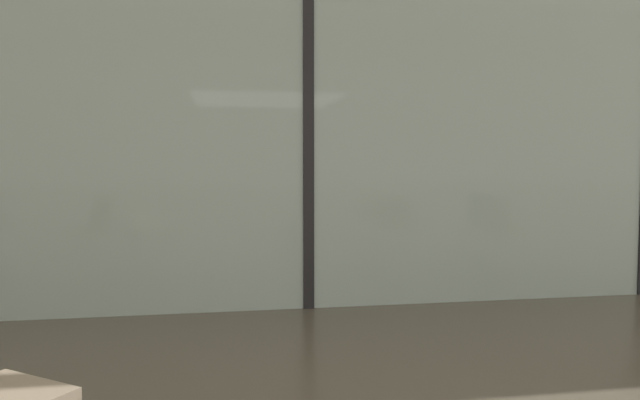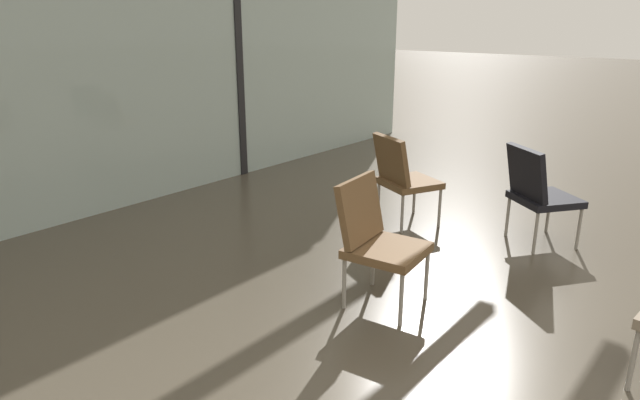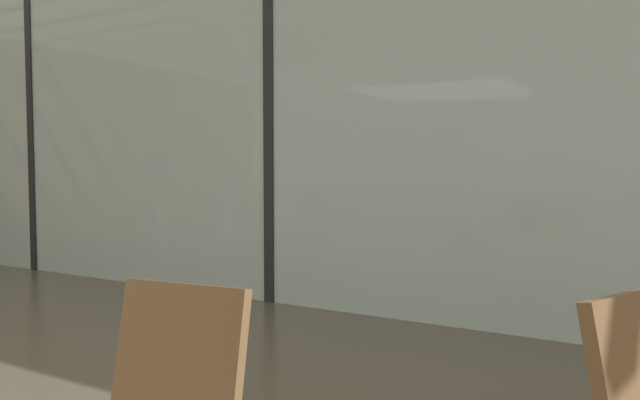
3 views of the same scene
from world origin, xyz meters
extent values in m
cube|color=black|center=(3.50, 5.20, 1.76)|extent=(0.10, 0.12, 3.53)
cube|color=brown|center=(3.29, 2.62, 0.40)|extent=(0.64, 0.64, 0.06)
cube|color=brown|center=(3.09, 2.71, 0.65)|extent=(0.33, 0.49, 0.44)
cylinder|color=gray|center=(3.39, 2.34, 0.18)|extent=(0.03, 0.03, 0.37)
cylinder|color=gray|center=(3.57, 2.72, 0.18)|extent=(0.03, 0.03, 0.37)
cylinder|color=gray|center=(3.01, 2.51, 0.18)|extent=(0.03, 0.03, 0.37)
cylinder|color=gray|center=(3.19, 2.89, 0.18)|extent=(0.03, 0.03, 0.37)
cube|color=black|center=(3.60, 1.45, 0.40)|extent=(0.67, 0.67, 0.06)
cube|color=black|center=(3.42, 1.57, 0.65)|extent=(0.40, 0.47, 0.44)
cylinder|color=gray|center=(3.64, 1.15, 0.18)|extent=(0.03, 0.03, 0.37)
cylinder|color=gray|center=(3.89, 1.49, 0.18)|extent=(0.03, 0.03, 0.37)
cylinder|color=gray|center=(3.30, 1.40, 0.18)|extent=(0.03, 0.03, 0.37)
cylinder|color=gray|center=(3.55, 1.74, 0.18)|extent=(0.03, 0.03, 0.37)
cylinder|color=gray|center=(1.80, 0.37, 0.18)|extent=(0.03, 0.03, 0.37)
cube|color=brown|center=(1.78, 1.89, 0.40)|extent=(0.53, 0.53, 0.06)
cube|color=brown|center=(1.75, 2.10, 0.65)|extent=(0.49, 0.20, 0.44)
cylinder|color=gray|center=(1.60, 1.66, 0.18)|extent=(0.03, 0.03, 0.37)
cylinder|color=gray|center=(2.01, 1.71, 0.18)|extent=(0.03, 0.03, 0.37)
cylinder|color=gray|center=(1.55, 2.07, 0.18)|extent=(0.03, 0.03, 0.37)
cylinder|color=gray|center=(1.96, 2.12, 0.18)|extent=(0.03, 0.03, 0.37)
camera|label=1|loc=(-0.82, -0.17, 1.33)|focal=32.77mm
camera|label=2|loc=(-1.18, 0.03, 1.89)|focal=31.30mm
camera|label=3|loc=(3.13, 0.65, 1.26)|focal=33.26mm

